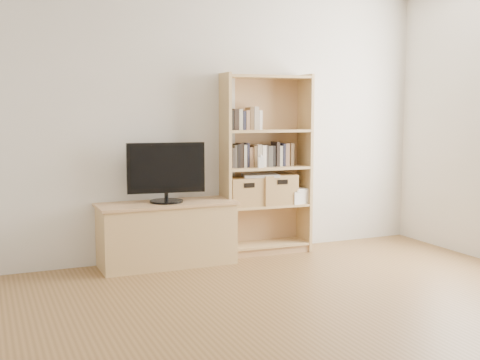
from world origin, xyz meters
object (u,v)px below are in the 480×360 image
bookshelf (266,165)px  basket_right (276,189)px  tv_stand (167,235)px  television (166,172)px  basket_left (244,192)px  baby_monitor (261,162)px  laptop (260,176)px

bookshelf → basket_right: bookshelf is taller
tv_stand → television: television is taller
television → basket_left: bearing=13.2°
bookshelf → television: (-1.04, -0.07, -0.02)m
basket_left → basket_right: bearing=-1.2°
television → baby_monitor: bearing=6.4°
tv_stand → baby_monitor: bearing=-1.4°
basket_right → television: bearing=-175.7°
tv_stand → bookshelf: bearing=3.9°
bookshelf → television: bookshelf is taller
basket_right → laptop: laptop is taller
bookshelf → television: bearing=-173.5°
basket_right → basket_left: bearing=178.7°
television → basket_left: (0.80, 0.08, -0.23)m
basket_left → bookshelf: bearing=-0.1°
television → baby_monitor: (0.93, -0.02, 0.06)m
baby_monitor → laptop: (0.04, 0.09, -0.14)m
television → basket_left: 0.84m
television → laptop: size_ratio=2.03×
television → laptop: (0.97, 0.06, -0.08)m
television → basket_right: bearing=10.8°
tv_stand → basket_left: 0.88m
tv_stand → baby_monitor: baby_monitor is taller
tv_stand → bookshelf: size_ratio=0.69×
bookshelf → basket_right: (0.11, -0.01, -0.25)m
baby_monitor → basket_right: (0.21, 0.08, -0.28)m
laptop → bookshelf: bearing=21.9°
basket_left → laptop: size_ratio=0.96×
tv_stand → laptop: size_ratio=3.51×
bookshelf → baby_monitor: (-0.10, -0.09, 0.03)m
bookshelf → basket_left: size_ratio=5.31×
basket_left → basket_right: size_ratio=0.94×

